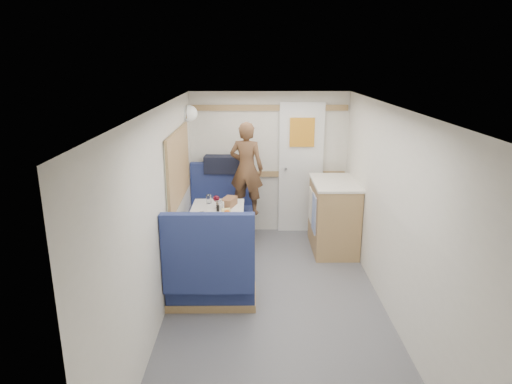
{
  "coord_description": "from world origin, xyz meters",
  "views": [
    {
      "loc": [
        -0.23,
        -4.05,
        2.41
      ],
      "look_at": [
        -0.19,
        0.9,
        0.97
      ],
      "focal_mm": 32.0,
      "sensor_mm": 36.0,
      "label": 1
    }
  ],
  "objects_px": {
    "dome_light": "(190,113)",
    "tray": "(219,214)",
    "galley_counter": "(333,215)",
    "beer_glass": "(227,204)",
    "wine_glass": "(216,199)",
    "tumbler_left": "(202,217)",
    "tumbler_mid": "(209,199)",
    "salt_grinder": "(222,206)",
    "bench_near": "(211,277)",
    "tumbler_right": "(219,206)",
    "bench_far": "(222,219)",
    "person": "(246,169)",
    "duffel_bag": "(222,164)",
    "dinette_table": "(217,223)",
    "cheese_block": "(226,210)",
    "orange_fruit": "(227,213)",
    "bread_loaf": "(229,202)",
    "pepper_grinder": "(218,209)"
  },
  "relations": [
    {
      "from": "bread_loaf",
      "to": "beer_glass",
      "type": "bearing_deg",
      "value": -105.9
    },
    {
      "from": "person",
      "to": "beer_glass",
      "type": "height_order",
      "value": "person"
    },
    {
      "from": "person",
      "to": "tumbler_right",
      "type": "distance_m",
      "value": 0.82
    },
    {
      "from": "cheese_block",
      "to": "tumbler_right",
      "type": "xyz_separation_m",
      "value": [
        -0.08,
        0.1,
        0.02
      ]
    },
    {
      "from": "tumbler_mid",
      "to": "beer_glass",
      "type": "relative_size",
      "value": 1.13
    },
    {
      "from": "cheese_block",
      "to": "tumbler_right",
      "type": "distance_m",
      "value": 0.13
    },
    {
      "from": "bench_near",
      "to": "tumbler_mid",
      "type": "distance_m",
      "value": 1.24
    },
    {
      "from": "bench_near",
      "to": "cheese_block",
      "type": "distance_m",
      "value": 0.89
    },
    {
      "from": "galley_counter",
      "to": "beer_glass",
      "type": "xyz_separation_m",
      "value": [
        -1.35,
        -0.44,
        0.3
      ]
    },
    {
      "from": "dinette_table",
      "to": "duffel_bag",
      "type": "height_order",
      "value": "duffel_bag"
    },
    {
      "from": "bread_loaf",
      "to": "cheese_block",
      "type": "bearing_deg",
      "value": -94.7
    },
    {
      "from": "bench_near",
      "to": "tumbler_mid",
      "type": "relative_size",
      "value": 9.98
    },
    {
      "from": "bench_far",
      "to": "person",
      "type": "distance_m",
      "value": 0.85
    },
    {
      "from": "tumbler_mid",
      "to": "beer_glass",
      "type": "xyz_separation_m",
      "value": [
        0.24,
        -0.17,
        -0.01
      ]
    },
    {
      "from": "tumbler_right",
      "to": "salt_grinder",
      "type": "height_order",
      "value": "tumbler_right"
    },
    {
      "from": "tray",
      "to": "salt_grinder",
      "type": "distance_m",
      "value": 0.19
    },
    {
      "from": "dome_light",
      "to": "tray",
      "type": "distance_m",
      "value": 1.5
    },
    {
      "from": "dinette_table",
      "to": "salt_grinder",
      "type": "height_order",
      "value": "salt_grinder"
    },
    {
      "from": "person",
      "to": "tumbler_left",
      "type": "height_order",
      "value": "person"
    },
    {
      "from": "tumbler_left",
      "to": "bread_loaf",
      "type": "height_order",
      "value": "tumbler_left"
    },
    {
      "from": "dinette_table",
      "to": "galley_counter",
      "type": "height_order",
      "value": "galley_counter"
    },
    {
      "from": "bench_far",
      "to": "beer_glass",
      "type": "distance_m",
      "value": 0.89
    },
    {
      "from": "wine_glass",
      "to": "pepper_grinder",
      "type": "relative_size",
      "value": 1.84
    },
    {
      "from": "tumbler_mid",
      "to": "salt_grinder",
      "type": "relative_size",
      "value": 1.09
    },
    {
      "from": "dinette_table",
      "to": "tumbler_right",
      "type": "bearing_deg",
      "value": -14.84
    },
    {
      "from": "tumbler_left",
      "to": "dinette_table",
      "type": "bearing_deg",
      "value": 70.49
    },
    {
      "from": "galley_counter",
      "to": "person",
      "type": "bearing_deg",
      "value": 172.72
    },
    {
      "from": "orange_fruit",
      "to": "tray",
      "type": "bearing_deg",
      "value": 136.64
    },
    {
      "from": "wine_glass",
      "to": "tumbler_left",
      "type": "bearing_deg",
      "value": -106.55
    },
    {
      "from": "cheese_block",
      "to": "wine_glass",
      "type": "relative_size",
      "value": 0.6
    },
    {
      "from": "tumbler_right",
      "to": "beer_glass",
      "type": "height_order",
      "value": "tumbler_right"
    },
    {
      "from": "dome_light",
      "to": "pepper_grinder",
      "type": "distance_m",
      "value": 1.42
    },
    {
      "from": "tray",
      "to": "wine_glass",
      "type": "height_order",
      "value": "wine_glass"
    },
    {
      "from": "bench_far",
      "to": "duffel_bag",
      "type": "distance_m",
      "value": 0.76
    },
    {
      "from": "dome_light",
      "to": "wine_glass",
      "type": "height_order",
      "value": "dome_light"
    },
    {
      "from": "dinette_table",
      "to": "cheese_block",
      "type": "xyz_separation_m",
      "value": [
        0.11,
        -0.11,
        0.19
      ]
    },
    {
      "from": "pepper_grinder",
      "to": "duffel_bag",
      "type": "bearing_deg",
      "value": 91.04
    },
    {
      "from": "dinette_table",
      "to": "salt_grinder",
      "type": "xyz_separation_m",
      "value": [
        0.07,
        0.02,
        0.2
      ]
    },
    {
      "from": "cheese_block",
      "to": "beer_glass",
      "type": "xyz_separation_m",
      "value": [
        0.01,
        0.22,
        0.01
      ]
    },
    {
      "from": "galley_counter",
      "to": "tumbler_right",
      "type": "distance_m",
      "value": 1.57
    },
    {
      "from": "dome_light",
      "to": "tumbler_mid",
      "type": "xyz_separation_m",
      "value": [
        0.27,
        -0.57,
        -0.98
      ]
    },
    {
      "from": "tray",
      "to": "orange_fruit",
      "type": "bearing_deg",
      "value": -43.36
    },
    {
      "from": "bench_near",
      "to": "wine_glass",
      "type": "xyz_separation_m",
      "value": [
        -0.01,
        0.91,
        0.54
      ]
    },
    {
      "from": "bench_near",
      "to": "wine_glass",
      "type": "height_order",
      "value": "bench_near"
    },
    {
      "from": "beer_glass",
      "to": "pepper_grinder",
      "type": "bearing_deg",
      "value": -116.41
    },
    {
      "from": "cheese_block",
      "to": "beer_glass",
      "type": "height_order",
      "value": "beer_glass"
    },
    {
      "from": "dinette_table",
      "to": "cheese_block",
      "type": "bearing_deg",
      "value": -43.35
    },
    {
      "from": "orange_fruit",
      "to": "dinette_table",
      "type": "bearing_deg",
      "value": 118.13
    },
    {
      "from": "bench_near",
      "to": "tumbler_left",
      "type": "distance_m",
      "value": 0.69
    },
    {
      "from": "dinette_table",
      "to": "galley_counter",
      "type": "distance_m",
      "value": 1.57
    }
  ]
}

